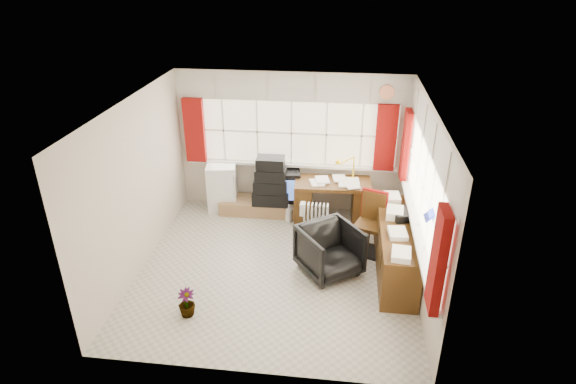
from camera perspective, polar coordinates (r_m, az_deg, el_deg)
name	(u,v)px	position (r m, az deg, el deg)	size (l,w,h in m)	color
ground	(276,269)	(7.27, -1.41, -9.10)	(4.00, 4.00, 0.00)	beige
room_walls	(275,177)	(6.51, -1.55, 1.73)	(4.00, 4.00, 4.00)	beige
window_back	(291,161)	(8.50, 0.39, 3.71)	(3.70, 0.12, 3.60)	beige
window_right	(417,222)	(6.79, 15.00, -3.42)	(0.12, 3.70, 3.60)	beige
curtains	(344,158)	(7.32, 6.71, 4.02)	(3.83, 3.83, 1.15)	maroon
overhead_cabinets	(351,106)	(7.12, 7.50, 10.09)	(3.98, 3.98, 0.48)	silver
desk	(332,199)	(8.35, 5.27, -0.87)	(1.32, 0.69, 0.78)	#573414
desk_lamp	(354,163)	(8.23, 7.81, 3.41)	(0.18, 0.17, 0.43)	yellow
task_chair	(371,220)	(7.57, 9.86, -3.24)	(0.53, 0.55, 0.99)	black
office_chair	(330,251)	(7.03, 4.98, -6.93)	(0.78, 0.80, 0.73)	black
radiator	(316,224)	(7.90, 3.29, -3.80)	(0.42, 0.18, 0.62)	white
credenza	(395,247)	(7.21, 12.61, -6.39)	(0.50, 2.00, 0.85)	#573414
file_tray	(401,214)	(7.21, 13.24, -2.59)	(0.27, 0.35, 0.12)	black
tv_bench	(260,206)	(8.73, -3.39, -1.67)	(1.40, 0.50, 0.25)	#A17650
crt_tv	(282,184)	(8.61, -0.66, 0.98)	(0.70, 0.66, 0.56)	black
hifi_stack	(271,183)	(8.39, -2.04, 1.12)	(0.64, 0.41, 0.87)	black
mini_fridge	(222,187)	(8.80, -7.77, 0.63)	(0.58, 0.58, 0.87)	white
spray_bottle_a	(289,213)	(8.40, 0.10, -2.51)	(0.12, 0.13, 0.32)	silver
spray_bottle_b	(303,231)	(8.00, 1.78, -4.60)	(0.09, 0.09, 0.20)	#81C1BA
flower_vase	(186,303)	(6.46, -11.94, -12.74)	(0.22, 0.22, 0.39)	black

